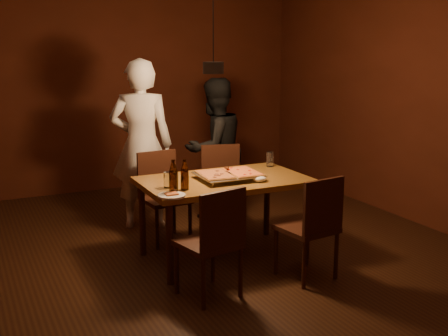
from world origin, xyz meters
name	(u,v)px	position (x,y,z in m)	size (l,w,h in m)	color
room_shell	(214,108)	(0.00, 0.00, 1.40)	(6.00, 6.00, 6.00)	#331C0E
dining_table	(224,187)	(0.12, 0.03, 0.68)	(1.50, 0.90, 0.75)	brown
chair_far_left	(162,188)	(-0.23, 0.76, 0.54)	(0.46, 0.46, 0.49)	#38190F
chair_far_right	(222,179)	(0.47, 0.82, 0.54)	(0.51, 0.51, 0.49)	#38190F
chair_near_left	(215,233)	(-0.34, -0.75, 0.54)	(0.50, 0.50, 0.49)	#38190F
chair_near_right	(314,219)	(0.56, -0.77, 0.54)	(0.48, 0.48, 0.49)	#38190F
pizza_tray	(229,177)	(0.15, 0.00, 0.77)	(0.55, 0.45, 0.05)	silver
pizza_meat	(215,174)	(0.01, 0.00, 0.81)	(0.26, 0.41, 0.02)	maroon
pizza_cheese	(242,172)	(0.28, -0.01, 0.81)	(0.26, 0.42, 0.02)	gold
spatula	(230,172)	(0.16, 0.00, 0.81)	(0.09, 0.24, 0.04)	silver
beer_bottle_a	(173,176)	(-0.47, -0.24, 0.89)	(0.07, 0.07, 0.28)	black
beer_bottle_b	(185,175)	(-0.35, -0.18, 0.88)	(0.07, 0.07, 0.26)	black
water_glass_left	(169,180)	(-0.45, -0.05, 0.82)	(0.09, 0.09, 0.13)	silver
water_glass_right	(270,159)	(0.76, 0.31, 0.82)	(0.07, 0.07, 0.15)	silver
plate_slice	(172,195)	(-0.53, -0.33, 0.76)	(0.23, 0.23, 0.03)	white
napkin	(260,179)	(0.35, -0.21, 0.78)	(0.13, 0.10, 0.05)	white
diner_white	(141,145)	(-0.28, 1.23, 0.91)	(0.66, 0.43, 1.81)	white
diner_dark	(215,149)	(0.57, 1.23, 0.79)	(0.77, 0.60, 1.59)	black
pendant_lamp	(213,67)	(0.00, 0.00, 1.76)	(0.18, 0.18, 1.10)	black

